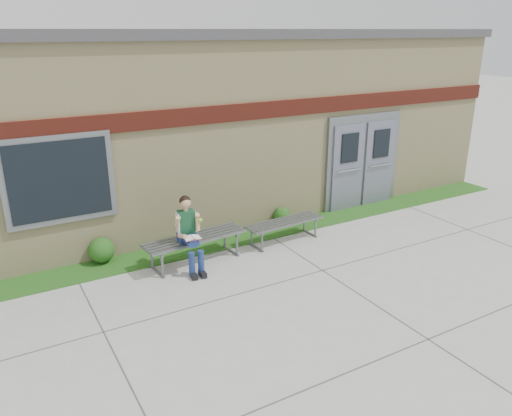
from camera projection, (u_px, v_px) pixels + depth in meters
ground at (293, 296)px, 8.31m from camera, size 80.00×80.00×0.00m
grass_strip at (223, 241)px, 10.43m from camera, size 16.00×0.80×0.02m
school_building at (162, 118)px, 12.49m from camera, size 16.20×6.22×4.20m
bench_left at (195, 243)px, 9.40m from camera, size 2.03×0.74×0.51m
bench_right at (284, 226)px, 10.36m from camera, size 1.74×0.58×0.45m
girl at (189, 231)px, 9.02m from camera, size 0.47×0.80×1.38m
shrub_mid at (101, 250)px, 9.41m from camera, size 0.48×0.48×0.48m
shrub_east at (282, 215)px, 11.32m from camera, size 0.38×0.38×0.38m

